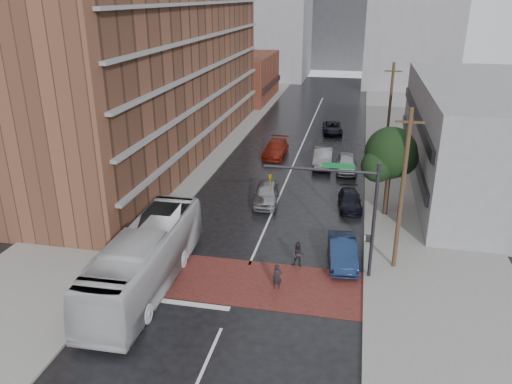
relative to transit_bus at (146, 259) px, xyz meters
The scene contains 22 objects.
ground 5.62m from the transit_bus, 10.79° to the left, with size 160.00×160.00×0.00m, color black.
crosswalk 5.73m from the transit_bus, 15.95° to the left, with size 14.00×5.00×0.02m, color maroon.
sidewalk_west 26.79m from the transit_bus, 103.52° to the left, with size 9.00×90.00×0.15m, color gray.
sidewalk_east 30.97m from the transit_bus, 57.21° to the left, with size 9.00×90.00×0.15m, color gray.
apartment_block 29.18m from the transit_bus, 109.30° to the left, with size 10.00×44.00×28.00m, color brown.
storefront_west 55.44m from the transit_bus, 97.00° to the left, with size 8.00×16.00×7.00m, color brown.
building_east 30.36m from the transit_bus, 44.00° to the left, with size 11.00×26.00×9.00m, color gray.
distant_tower_center 96.69m from the transit_bus, 86.87° to the left, with size 12.00×10.00×24.00m, color gray.
street_tree 19.19m from the transit_bus, 43.44° to the left, with size 4.20×4.10×6.90m.
signal_mast 12.01m from the transit_bus, 17.51° to the left, with size 6.50×0.30×7.20m.
utility_pole_near 15.29m from the transit_bus, 19.59° to the left, with size 1.60×0.26×10.00m.
utility_pole_far 28.88m from the transit_bus, 60.67° to the left, with size 1.60×0.26×10.00m.
transit_bus is the anchor object (origin of this frame).
pedestrian_a 7.56m from the transit_bus, ahead, with size 0.56×0.37×1.55m, color black.
pedestrian_b 9.20m from the transit_bus, 25.91° to the left, with size 0.79×0.62×1.63m, color black.
car_travel_a 14.26m from the transit_bus, 71.82° to the left, with size 1.95×4.85×1.65m, color #919298.
car_travel_b 25.26m from the transit_bus, 71.24° to the left, with size 1.77×5.07×1.67m, color #999DA0.
car_travel_c 26.42m from the transit_bus, 83.45° to the left, with size 2.21×5.43×1.58m, color maroon.
suv_travel 37.62m from the transit_bus, 77.34° to the left, with size 2.24×4.87×1.35m, color black.
car_parked_near 12.03m from the transit_bus, 24.64° to the left, with size 1.66×4.76×1.57m, color #142446.
car_parked_mid 17.88m from the transit_bus, 51.60° to the left, with size 1.73×4.25×1.23m, color black.
car_parked_far 25.11m from the transit_bus, 65.40° to the left, with size 1.92×4.76×1.62m, color #AFB2B7.
Camera 1 is at (6.00, -24.10, 15.74)m, focal length 35.00 mm.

